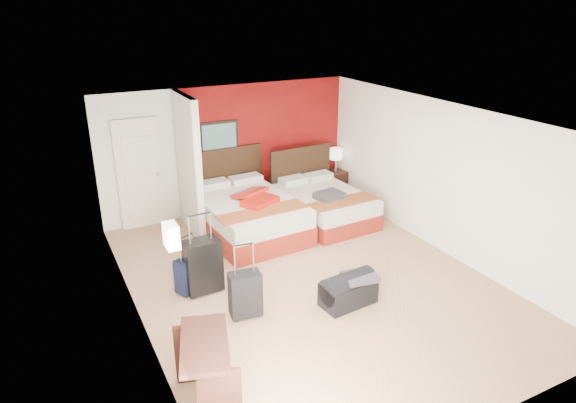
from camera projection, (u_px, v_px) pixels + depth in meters
ground at (309, 280)px, 7.81m from camera, size 6.50×6.50×0.00m
room_walls at (186, 189)px, 7.92m from camera, size 5.02×6.52×2.50m
red_accent_panel at (264, 145)px, 10.33m from camera, size 3.50×0.04×2.50m
partition_wall at (189, 165)px, 9.08m from camera, size 0.12×1.20×2.50m
entry_door at (140, 174)px, 9.33m from camera, size 0.82×0.06×2.05m
bed_left at (248, 216)px, 9.26m from camera, size 1.68×2.30×0.66m
bed_right at (325, 206)px, 9.83m from camera, size 1.43×1.96×0.57m
red_suitcase_open at (255, 197)px, 9.07m from camera, size 0.92×1.03×0.11m
jacket_bundle at (329, 196)px, 9.41m from camera, size 0.55×0.46×0.12m
nightstand at (335, 184)px, 11.05m from camera, size 0.44×0.44×0.56m
table_lamp at (336, 160)px, 10.85m from camera, size 0.29×0.29×0.50m
suitcase_black at (203, 267)px, 7.37m from camera, size 0.54×0.36×0.79m
suitcase_charcoal at (245, 296)px, 6.82m from camera, size 0.45×0.31×0.62m
suitcase_navy at (189, 276)px, 7.41m from camera, size 0.43×0.36×0.51m
duffel_bag at (348, 292)px, 7.13m from camera, size 0.80×0.48×0.39m
jacket_draped at (360, 277)px, 7.07m from camera, size 0.51×0.46×0.06m
desk at (206, 373)px, 5.28m from camera, size 0.74×1.05×0.79m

